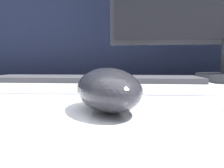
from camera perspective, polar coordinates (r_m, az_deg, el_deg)
partition_panel at (r=0.98m, az=4.29°, el=-0.15°), size 5.00×0.03×1.46m
computer_mouse_near at (r=0.25m, az=-0.96°, el=-1.15°), size 0.10×0.14×0.04m
keyboard at (r=0.44m, az=-4.08°, el=0.06°), size 0.37×0.13×0.02m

